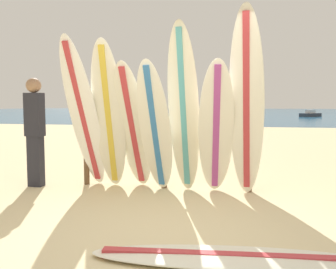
{
  "coord_description": "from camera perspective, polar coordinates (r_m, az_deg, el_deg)",
  "views": [
    {
      "loc": [
        0.85,
        -3.6,
        1.33
      ],
      "look_at": [
        -0.35,
        2.31,
        0.82
      ],
      "focal_mm": 39.29,
      "sensor_mm": 36.0,
      "label": 1
    }
  ],
  "objects": [
    {
      "name": "surfboard_rack",
      "position": [
        5.77,
        -0.59,
        -1.6
      ],
      "size": [
        2.72,
        0.09,
        1.06
      ],
      "color": "brown",
      "rests_on": "ground"
    },
    {
      "name": "ocean_water",
      "position": [
        61.62,
        10.71,
        3.48
      ],
      "size": [
        120.0,
        80.0,
        0.01
      ],
      "primitive_type": "cube",
      "color": "#1E5984",
      "rests_on": "ground"
    },
    {
      "name": "small_boat_offshore",
      "position": [
        40.59,
        21.22,
        2.96
      ],
      "size": [
        2.4,
        2.34,
        0.71
      ],
      "color": "#333842",
      "rests_on": "ocean_water"
    },
    {
      "name": "beachgoer_standing",
      "position": [
        6.23,
        -19.96,
        1.08
      ],
      "size": [
        0.29,
        0.24,
        1.74
      ],
      "color": "#26262D",
      "rests_on": "ground"
    },
    {
      "name": "surfboard_leaning_center_right",
      "position": [
        5.37,
        2.45,
        3.88
      ],
      "size": [
        0.53,
        0.67,
        2.49
      ],
      "color": "beige",
      "rests_on": "ground"
    },
    {
      "name": "surfboard_leaning_far_left",
      "position": [
        5.73,
        -12.97,
        2.91
      ],
      "size": [
        0.56,
        1.09,
        2.3
      ],
      "color": "white",
      "rests_on": "ground"
    },
    {
      "name": "surfboard_lying_on_sand",
      "position": [
        3.3,
        10.1,
        -18.33
      ],
      "size": [
        2.48,
        0.75,
        0.08
      ],
      "color": "silver",
      "rests_on": "ground"
    },
    {
      "name": "surfboard_leaning_right",
      "position": [
        5.27,
        7.47,
        0.84
      ],
      "size": [
        0.59,
        0.86,
        1.94
      ],
      "color": "white",
      "rests_on": "ground"
    },
    {
      "name": "surfboard_leaning_center",
      "position": [
        5.32,
        -2.04,
        0.93
      ],
      "size": [
        0.54,
        0.9,
        1.94
      ],
      "color": "white",
      "rests_on": "ground"
    },
    {
      "name": "surfboard_leaning_left",
      "position": [
        5.62,
        -9.17,
        2.69
      ],
      "size": [
        0.57,
        0.9,
        2.26
      ],
      "color": "silver",
      "rests_on": "ground"
    },
    {
      "name": "ground_plane",
      "position": [
        3.93,
        -1.82,
        -14.97
      ],
      "size": [
        120.0,
        120.0,
        0.0
      ],
      "primitive_type": "plane",
      "color": "beige"
    },
    {
      "name": "surfboard_leaning_center_left",
      "position": [
        5.6,
        -5.47,
        1.14
      ],
      "size": [
        0.59,
        0.93,
        1.95
      ],
      "color": "silver",
      "rests_on": "ground"
    },
    {
      "name": "surfboard_leaning_far_right",
      "position": [
        5.19,
        12.09,
        4.52
      ],
      "size": [
        0.55,
        0.77,
        2.63
      ],
      "color": "white",
      "rests_on": "ground"
    }
  ]
}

